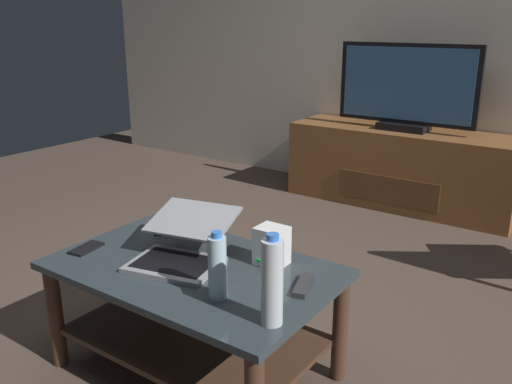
# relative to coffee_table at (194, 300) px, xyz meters

# --- Properties ---
(ground_plane) EXTENTS (7.68, 7.68, 0.00)m
(ground_plane) POSITION_rel_coffee_table_xyz_m (-0.10, 0.30, -0.32)
(ground_plane) COLOR #4C3D33
(back_wall) EXTENTS (6.40, 0.12, 2.80)m
(back_wall) POSITION_rel_coffee_table_xyz_m (-0.10, 2.76, 1.08)
(back_wall) COLOR beige
(back_wall) RESTS_ON ground
(coffee_table) EXTENTS (1.06, 0.66, 0.46)m
(coffee_table) POSITION_rel_coffee_table_xyz_m (0.00, 0.00, 0.00)
(coffee_table) COLOR #2D383D
(coffee_table) RESTS_ON ground
(media_cabinet) EXTENTS (1.66, 0.50, 0.57)m
(media_cabinet) POSITION_rel_coffee_table_xyz_m (-0.10, 2.44, -0.03)
(media_cabinet) COLOR brown
(media_cabinet) RESTS_ON ground
(television) EXTENTS (1.01, 0.20, 0.61)m
(television) POSITION_rel_coffee_table_xyz_m (-0.10, 2.42, 0.55)
(television) COLOR black
(television) RESTS_ON media_cabinet
(laptop) EXTENTS (0.40, 0.46, 0.17)m
(laptop) POSITION_rel_coffee_table_xyz_m (-0.06, 0.02, 0.20)
(laptop) COLOR gray
(laptop) RESTS_ON coffee_table
(router_box) EXTENTS (0.11, 0.10, 0.15)m
(router_box) POSITION_rel_coffee_table_xyz_m (0.23, 0.18, 0.22)
(router_box) COLOR white
(router_box) RESTS_ON coffee_table
(water_bottle_near) EXTENTS (0.06, 0.06, 0.24)m
(water_bottle_near) POSITION_rel_coffee_table_xyz_m (0.23, -0.13, 0.25)
(water_bottle_near) COLOR silver
(water_bottle_near) RESTS_ON coffee_table
(water_bottle_far) EXTENTS (0.07, 0.07, 0.29)m
(water_bottle_far) POSITION_rel_coffee_table_xyz_m (0.46, -0.17, 0.28)
(water_bottle_far) COLOR silver
(water_bottle_far) RESTS_ON coffee_table
(cell_phone) EXTENTS (0.09, 0.15, 0.01)m
(cell_phone) POSITION_rel_coffee_table_xyz_m (-0.45, -0.13, 0.15)
(cell_phone) COLOR black
(cell_phone) RESTS_ON coffee_table
(tv_remote) EXTENTS (0.09, 0.17, 0.02)m
(tv_remote) POSITION_rel_coffee_table_xyz_m (0.43, 0.09, 0.15)
(tv_remote) COLOR #2D2D30
(tv_remote) RESTS_ON coffee_table
(soundbar_remote) EXTENTS (0.13, 0.15, 0.02)m
(soundbar_remote) POSITION_rel_coffee_table_xyz_m (-0.30, 0.20, 0.15)
(soundbar_remote) COLOR #2D2D30
(soundbar_remote) RESTS_ON coffee_table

